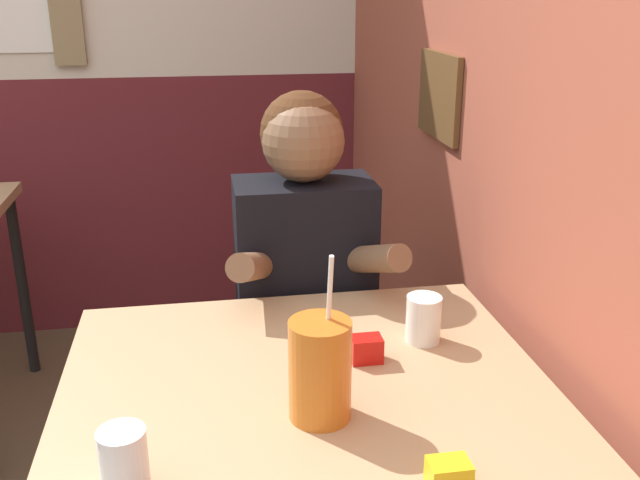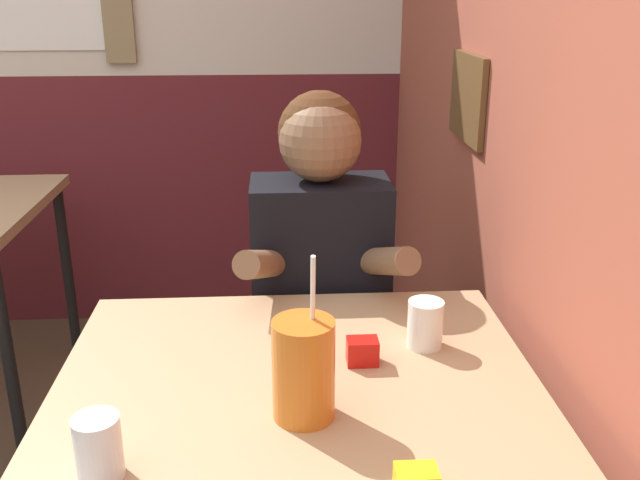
{
  "view_description": "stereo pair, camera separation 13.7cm",
  "coord_description": "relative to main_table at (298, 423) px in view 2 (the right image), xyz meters",
  "views": [
    {
      "loc": [
        0.72,
        -0.7,
        1.45
      ],
      "look_at": [
        0.93,
        0.57,
        0.99
      ],
      "focal_mm": 40.0,
      "sensor_mm": 36.0,
      "label": 1
    },
    {
      "loc": [
        0.86,
        -0.71,
        1.45
      ],
      "look_at": [
        0.93,
        0.57,
        0.99
      ],
      "focal_mm": 40.0,
      "sensor_mm": 36.0,
      "label": 2
    }
  ],
  "objects": [
    {
      "name": "brick_wall_right",
      "position": [
        0.53,
        0.76,
        0.66
      ],
      "size": [
        0.08,
        4.33,
        2.7
      ],
      "color": "#9E4C38",
      "rests_on": "ground_plane"
    },
    {
      "name": "person_seated",
      "position": [
        0.07,
        0.54,
        -0.05
      ],
      "size": [
        0.42,
        0.4,
        1.22
      ],
      "color": "black",
      "rests_on": "ground_plane"
    },
    {
      "name": "glass_center",
      "position": [
        0.26,
        0.14,
        0.12
      ],
      "size": [
        0.07,
        0.07,
        0.1
      ],
      "color": "silver",
      "rests_on": "main_table"
    },
    {
      "name": "condiment_ketchup",
      "position": [
        0.13,
        0.08,
        0.1
      ],
      "size": [
        0.06,
        0.04,
        0.05
      ],
      "color": "#B7140F",
      "rests_on": "main_table"
    },
    {
      "name": "cocktail_pitcher",
      "position": [
        0.01,
        -0.09,
        0.16
      ],
      "size": [
        0.1,
        0.1,
        0.29
      ],
      "color": "#C6661E",
      "rests_on": "main_table"
    },
    {
      "name": "glass_near_pitcher",
      "position": [
        -0.3,
        -0.23,
        0.13
      ],
      "size": [
        0.07,
        0.07,
        0.1
      ],
      "color": "silver",
      "rests_on": "main_table"
    },
    {
      "name": "main_table",
      "position": [
        0.0,
        0.0,
        0.0
      ],
      "size": [
        0.89,
        0.82,
        0.77
      ],
      "color": "tan",
      "rests_on": "ground_plane"
    },
    {
      "name": "back_wall",
      "position": [
        -0.89,
        1.95,
        0.67
      ],
      "size": [
        5.76,
        0.09,
        2.7
      ],
      "color": "beige",
      "rests_on": "ground_plane"
    }
  ]
}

